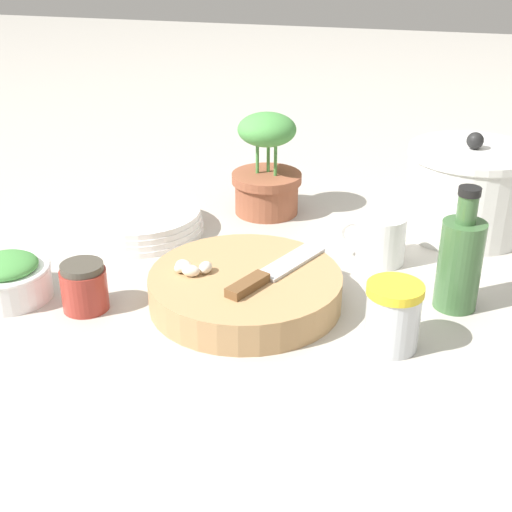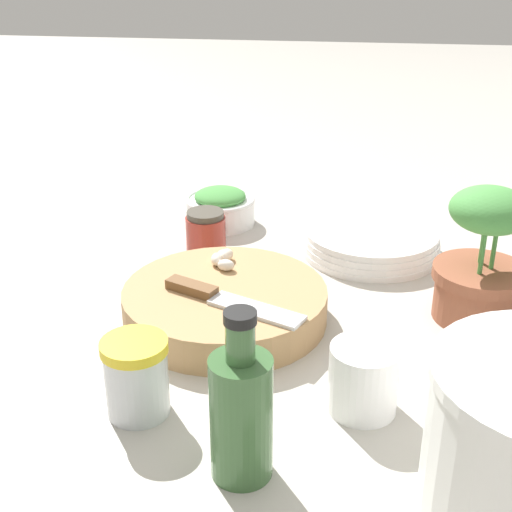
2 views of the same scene
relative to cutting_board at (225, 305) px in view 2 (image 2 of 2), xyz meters
name	(u,v)px [view 2 (image 2 of 2)]	position (x,y,z in m)	size (l,w,h in m)	color
ground_plane	(270,322)	(0.00, 0.06, -0.02)	(5.00, 5.00, 0.00)	#B2ADA3
cutting_board	(225,305)	(0.00, 0.00, 0.00)	(0.27, 0.27, 0.05)	tan
chef_knife	(224,299)	(0.03, 0.01, 0.03)	(0.11, 0.19, 0.01)	brown
garlic_cloves	(224,258)	(-0.08, -0.01, 0.03)	(0.06, 0.04, 0.02)	#F2E2D0
herb_bowl	(220,207)	(-0.34, -0.07, 0.01)	(0.12, 0.12, 0.06)	white
spice_jar	(136,377)	(0.21, -0.06, 0.02)	(0.07, 0.07, 0.09)	silver
coffee_mug	(363,378)	(0.17, 0.18, 0.02)	(0.11, 0.08, 0.08)	white
plate_stack	(371,241)	(-0.24, 0.20, 0.00)	(0.22, 0.22, 0.04)	white
honey_jar	(206,232)	(-0.21, -0.07, 0.01)	(0.06, 0.06, 0.07)	#9E3328
oil_bottle	(241,412)	(0.29, 0.07, 0.05)	(0.06, 0.06, 0.18)	#3D6638
potted_herb	(483,264)	(-0.05, 0.33, 0.06)	(0.13, 0.13, 0.19)	#935138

